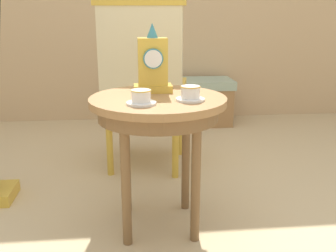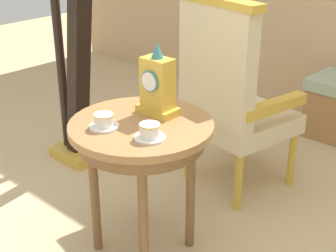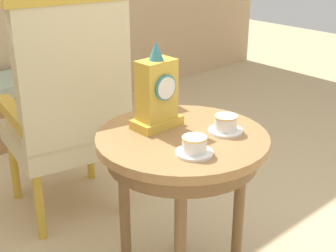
% 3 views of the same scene
% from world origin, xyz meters
% --- Properties ---
extents(side_table, '(0.65, 0.65, 0.68)m').
position_xyz_m(side_table, '(-0.07, 0.08, 0.59)').
color(side_table, '#9E7042').
rests_on(side_table, ground).
extents(teacup_left, '(0.13, 0.13, 0.06)m').
position_xyz_m(teacup_left, '(-0.16, -0.07, 0.71)').
color(teacup_left, white).
rests_on(teacup_left, side_table).
extents(teacup_right, '(0.13, 0.13, 0.07)m').
position_xyz_m(teacup_right, '(0.07, -0.01, 0.71)').
color(teacup_right, white).
rests_on(teacup_right, side_table).
extents(mantel_clock, '(0.19, 0.11, 0.34)m').
position_xyz_m(mantel_clock, '(-0.09, 0.20, 0.81)').
color(mantel_clock, gold).
rests_on(mantel_clock, side_table).
extents(armchair, '(0.63, 0.63, 1.14)m').
position_xyz_m(armchair, '(-0.11, 0.82, 0.59)').
color(armchair, beige).
rests_on(armchair, ground).
extents(window_bench, '(0.92, 0.40, 0.44)m').
position_xyz_m(window_bench, '(0.33, 1.95, 0.22)').
color(window_bench, '#9EB299').
rests_on(window_bench, ground).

